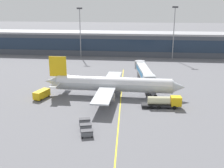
% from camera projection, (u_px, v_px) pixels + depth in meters
% --- Properties ---
extents(ground_plane, '(700.00, 700.00, 0.00)m').
position_uv_depth(ground_plane, '(110.00, 103.00, 80.00)').
color(ground_plane, slate).
extents(apron_lead_in_line, '(4.87, 79.89, 0.01)m').
position_uv_depth(apron_lead_in_line, '(121.00, 101.00, 81.56)').
color(apron_lead_in_line, yellow).
rests_on(apron_lead_in_line, ground_plane).
extents(terminal_building, '(162.10, 17.36, 12.33)m').
position_uv_depth(terminal_building, '(121.00, 43.00, 154.47)').
color(terminal_building, '#424751').
rests_on(terminal_building, ground_plane).
extents(main_airliner, '(43.50, 34.25, 12.04)m').
position_uv_depth(main_airliner, '(113.00, 84.00, 84.54)').
color(main_airliner, '#B2B7BC').
rests_on(main_airliner, ground_plane).
extents(jet_bridge, '(7.23, 25.16, 6.56)m').
position_uv_depth(jet_bridge, '(144.00, 71.00, 95.95)').
color(jet_bridge, '#B2B7BC').
rests_on(jet_bridge, ground_plane).
extents(fuel_tanker, '(10.95, 3.27, 3.25)m').
position_uv_depth(fuel_tanker, '(164.00, 102.00, 75.68)').
color(fuel_tanker, '#232326').
rests_on(fuel_tanker, ground_plane).
extents(lavatory_truck, '(3.78, 6.21, 2.50)m').
position_uv_depth(lavatory_truck, '(41.00, 94.00, 83.14)').
color(lavatory_truck, yellow).
rests_on(lavatory_truck, ground_plane).
extents(baggage_cart_0, '(2.98, 2.25, 1.48)m').
position_uv_depth(baggage_cart_0, '(87.00, 133.00, 59.43)').
color(baggage_cart_0, '#595B60').
rests_on(baggage_cart_0, ground_plane).
extents(baggage_cart_1, '(2.98, 2.25, 1.48)m').
position_uv_depth(baggage_cart_1, '(86.00, 127.00, 62.45)').
color(baggage_cart_1, '#595B60').
rests_on(baggage_cart_1, ground_plane).
extents(baggage_cart_2, '(2.98, 2.25, 1.48)m').
position_uv_depth(baggage_cart_2, '(85.00, 121.00, 65.48)').
color(baggage_cart_2, '#595B60').
rests_on(baggage_cart_2, ground_plane).
extents(apron_light_mast_1, '(2.80, 0.50, 26.26)m').
position_uv_depth(apron_light_mast_1, '(174.00, 29.00, 137.47)').
color(apron_light_mast_1, gray).
rests_on(apron_light_mast_1, ground_plane).
extents(apron_light_mast_2, '(2.80, 0.50, 25.58)m').
position_uv_depth(apron_light_mast_2, '(80.00, 29.00, 142.91)').
color(apron_light_mast_2, gray).
rests_on(apron_light_mast_2, ground_plane).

